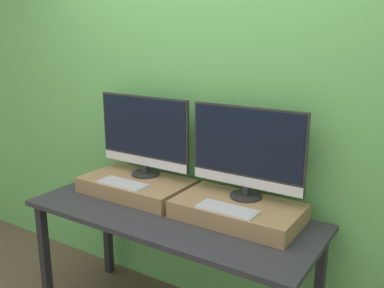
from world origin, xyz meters
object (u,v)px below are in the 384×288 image
at_px(monitor_left, 144,134).
at_px(monitor_right, 247,150).
at_px(keyboard_left, 123,183).
at_px(keyboard_right, 227,209).

xyz_separation_m(monitor_left, monitor_right, (0.72, 0.00, 0.00)).
xyz_separation_m(keyboard_left, monitor_right, (0.72, 0.22, 0.27)).
height_order(monitor_left, keyboard_right, monitor_left).
bearing_deg(keyboard_left, keyboard_right, 0.00).
xyz_separation_m(monitor_left, keyboard_left, (-0.00, -0.22, -0.27)).
xyz_separation_m(monitor_left, keyboard_right, (0.72, -0.22, -0.27)).
distance_m(keyboard_left, monitor_right, 0.80).
bearing_deg(monitor_left, keyboard_left, -90.00).
distance_m(monitor_left, monitor_right, 0.72).
relative_size(keyboard_left, monitor_right, 0.48).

